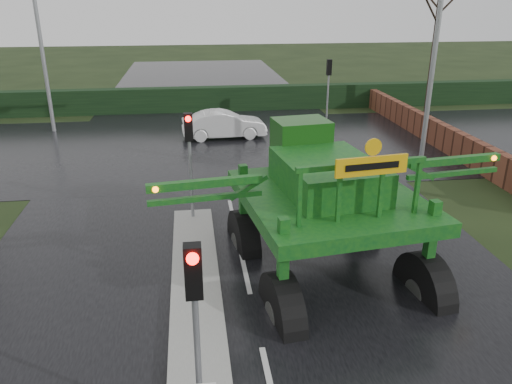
{
  "coord_description": "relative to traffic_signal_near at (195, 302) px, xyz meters",
  "views": [
    {
      "loc": [
        -1.24,
        -7.28,
        6.78
      ],
      "look_at": [
        0.38,
        4.72,
        2.0
      ],
      "focal_mm": 35.0,
      "sensor_mm": 36.0,
      "label": 1
    }
  ],
  "objects": [
    {
      "name": "ground",
      "position": [
        1.3,
        1.01,
        -2.59
      ],
      "size": [
        140.0,
        140.0,
        0.0
      ],
      "primitive_type": "plane",
      "color": "black",
      "rests_on": "ground"
    },
    {
      "name": "road_main",
      "position": [
        1.3,
        11.01,
        -2.59
      ],
      "size": [
        14.0,
        80.0,
        0.02
      ],
      "primitive_type": "cube",
      "color": "black",
      "rests_on": "ground"
    },
    {
      "name": "road_cross",
      "position": [
        1.3,
        17.01,
        -2.58
      ],
      "size": [
        80.0,
        12.0,
        0.02
      ],
      "primitive_type": "cube",
      "color": "black",
      "rests_on": "ground"
    },
    {
      "name": "median_island",
      "position": [
        -0.0,
        4.01,
        -2.51
      ],
      "size": [
        1.2,
        10.0,
        0.16
      ],
      "primitive_type": "cube",
      "color": "gray",
      "rests_on": "ground"
    },
    {
      "name": "hedge_row",
      "position": [
        1.3,
        25.01,
        -1.84
      ],
      "size": [
        44.0,
        0.9,
        1.5
      ],
      "primitive_type": "cube",
      "color": "black",
      "rests_on": "ground"
    },
    {
      "name": "brick_wall",
      "position": [
        11.8,
        17.01,
        -1.99
      ],
      "size": [
        0.4,
        20.0,
        1.2
      ],
      "primitive_type": "cube",
      "color": "#592D1E",
      "rests_on": "ground"
    },
    {
      "name": "traffic_signal_near",
      "position": [
        0.0,
        0.0,
        0.0
      ],
      "size": [
        0.26,
        0.33,
        3.52
      ],
      "color": "gray",
      "rests_on": "ground"
    },
    {
      "name": "traffic_signal_mid",
      "position": [
        0.0,
        8.5,
        0.0
      ],
      "size": [
        0.26,
        0.33,
        3.52
      ],
      "color": "gray",
      "rests_on": "ground"
    },
    {
      "name": "traffic_signal_far",
      "position": [
        7.8,
        21.02,
        0.0
      ],
      "size": [
        0.26,
        0.33,
        3.52
      ],
      "rotation": [
        0.0,
        0.0,
        3.14
      ],
      "color": "gray",
      "rests_on": "ground"
    },
    {
      "name": "street_light_right",
      "position": [
        9.49,
        13.01,
        3.4
      ],
      "size": [
        3.85,
        0.3,
        10.0
      ],
      "color": "gray",
      "rests_on": "ground"
    },
    {
      "name": "street_light_left_far",
      "position": [
        -6.89,
        21.01,
        3.4
      ],
      "size": [
        3.85,
        0.3,
        10.0
      ],
      "color": "gray",
      "rests_on": "ground"
    },
    {
      "name": "tree_right_far",
      "position": [
        14.3,
        22.01,
        3.91
      ],
      "size": [
        7.0,
        7.0,
        12.05
      ],
      "color": "black",
      "rests_on": "ground"
    },
    {
      "name": "crop_sprayer",
      "position": [
        1.88,
        3.33,
        -0.18
      ],
      "size": [
        9.06,
        6.16,
        5.09
      ],
      "rotation": [
        0.0,
        0.0,
        0.13
      ],
      "color": "black",
      "rests_on": "ground"
    },
    {
      "name": "white_sedan",
      "position": [
        1.75,
        18.43,
        -2.59
      ],
      "size": [
        4.28,
        1.73,
        1.38
      ],
      "primitive_type": "imported",
      "rotation": [
        0.0,
        0.0,
        1.63
      ],
      "color": "white",
      "rests_on": "ground"
    }
  ]
}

